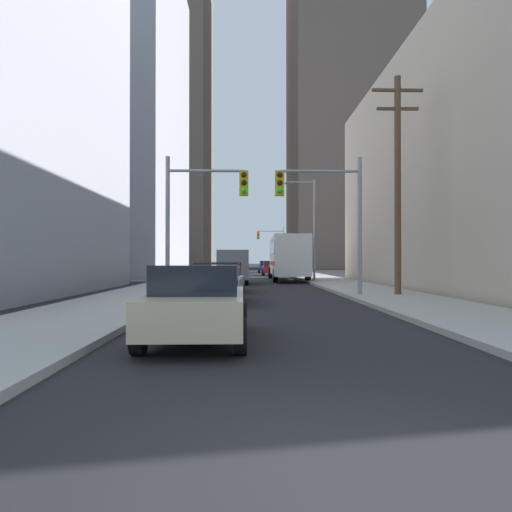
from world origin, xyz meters
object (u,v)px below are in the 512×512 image
object	(u,v)px
cargo_van_grey	(233,265)
sedan_silver	(218,283)
traffic_signal_near_right	(323,203)
sedan_green	(225,277)
sedan_red	(271,268)
city_bus	(288,256)
traffic_signal_near_left	(203,203)
sedan_blue	(266,267)
traffic_signal_far_right	(272,242)
sedan_beige	(198,303)

from	to	relation	value
cargo_van_grey	sedan_silver	bearing A→B (deg)	-90.45
cargo_van_grey	traffic_signal_near_right	distance (m)	12.76
sedan_green	sedan_red	distance (m)	24.97
city_bus	traffic_signal_near_left	world-z (taller)	traffic_signal_near_left
sedan_red	sedan_blue	distance (m)	9.84
cargo_van_grey	traffic_signal_near_left	bearing A→B (deg)	-94.38
city_bus	sedan_green	size ratio (longest dim) A/B	2.73
sedan_red	traffic_signal_far_right	bearing A→B (deg)	86.62
sedan_beige	sedan_red	bearing A→B (deg)	84.80
sedan_beige	sedan_silver	xyz separation A→B (m)	(-0.11, 8.18, 0.00)
sedan_beige	city_bus	bearing A→B (deg)	81.24
traffic_signal_near_right	sedan_red	bearing A→B (deg)	91.38
sedan_blue	traffic_signal_far_right	xyz separation A→B (m)	(0.88, 2.38, 3.26)
sedan_red	traffic_signal_near_right	bearing A→B (deg)	-88.62
city_bus	traffic_signal_near_left	size ratio (longest dim) A/B	1.92
sedan_green	sedan_beige	bearing A→B (deg)	-89.55
sedan_green	cargo_van_grey	bearing A→B (deg)	89.19
city_bus	sedan_red	distance (m)	11.65
cargo_van_grey	sedan_green	world-z (taller)	cargo_van_grey
city_bus	cargo_van_grey	world-z (taller)	city_bus
sedan_green	sedan_blue	distance (m)	34.72
traffic_signal_near_left	sedan_silver	bearing A→B (deg)	-69.85
sedan_silver	sedan_red	xyz separation A→B (m)	(3.64, 30.62, 0.00)
sedan_beige	sedan_blue	bearing A→B (deg)	86.03
city_bus	sedan_silver	xyz separation A→B (m)	(-4.30, -19.05, -1.16)
cargo_van_grey	sedan_blue	world-z (taller)	cargo_van_grey
cargo_van_grey	sedan_silver	world-z (taller)	cargo_van_grey
sedan_beige	sedan_red	size ratio (longest dim) A/B	1.00
sedan_red	traffic_signal_near_right	xyz separation A→B (m)	(0.68, -28.47, 3.27)
sedan_green	traffic_signal_near_right	bearing A→B (deg)	-41.05
sedan_beige	traffic_signal_near_left	world-z (taller)	traffic_signal_near_left
cargo_van_grey	sedan_silver	size ratio (longest dim) A/B	1.24
sedan_silver	traffic_signal_far_right	xyz separation A→B (m)	(4.36, 42.85, 3.26)
cargo_van_grey	sedan_blue	distance (m)	26.81
sedan_blue	traffic_signal_near_right	size ratio (longest dim) A/B	0.71
cargo_van_grey	sedan_silver	xyz separation A→B (m)	(-0.11, -13.88, -0.52)
city_bus	sedan_green	distance (m)	13.87
sedan_silver	traffic_signal_near_left	xyz separation A→B (m)	(-0.79, 2.15, 3.26)
sedan_silver	traffic_signal_far_right	world-z (taller)	traffic_signal_far_right
sedan_beige	traffic_signal_near_right	bearing A→B (deg)	67.82
sedan_blue	cargo_van_grey	bearing A→B (deg)	-97.24
sedan_red	traffic_signal_near_left	size ratio (longest dim) A/B	0.70
sedan_blue	traffic_signal_near_left	bearing A→B (deg)	-96.37
cargo_van_grey	sedan_red	bearing A→B (deg)	78.10
sedan_beige	traffic_signal_far_right	xyz separation A→B (m)	(4.25, 51.03, 3.26)
traffic_signal_near_right	sedan_blue	bearing A→B (deg)	91.25
cargo_van_grey	traffic_signal_near_right	bearing A→B (deg)	-70.24
sedan_green	traffic_signal_near_left	world-z (taller)	traffic_signal_near_left
cargo_van_grey	traffic_signal_near_right	size ratio (longest dim) A/B	0.88
sedan_red	traffic_signal_far_right	xyz separation A→B (m)	(0.72, 12.23, 3.26)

